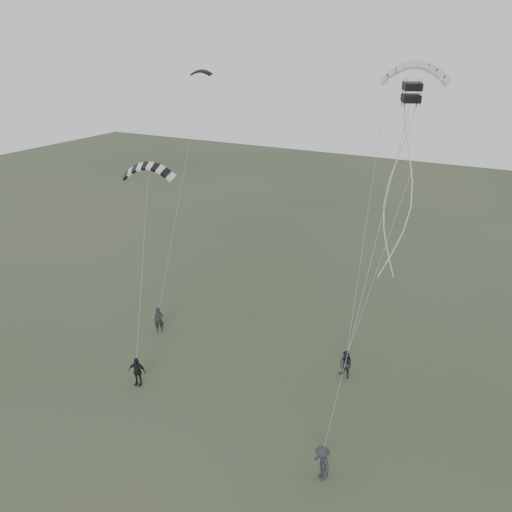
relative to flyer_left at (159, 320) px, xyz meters
The scene contains 9 objects.
ground 8.07m from the flyer_left, 37.98° to the right, with size 140.00×140.00×0.00m, color #2F3D27.
flyer_left is the anchor object (origin of this frame).
flyer_right 13.09m from the flyer_left, ahead, with size 0.86×0.67×1.76m, color #242428.
flyer_center 5.87m from the flyer_left, 64.17° to the right, with size 1.06×0.44×1.81m, color black.
flyer_far 16.00m from the flyer_left, 24.85° to the right, with size 1.16×0.66×1.79m, color #27282C.
kite_dark_small 17.65m from the flyer_left, 97.18° to the left, with size 1.52×0.45×0.50m, color black, non-canonical shape.
kite_pale_large 23.17m from the flyer_left, 35.02° to the left, with size 4.05×0.91×1.66m, color #A6A9AB, non-canonical shape.
kite_striped 10.92m from the flyer_left, 41.67° to the right, with size 3.07×0.77×1.20m, color black, non-canonical shape.
kite_box 22.52m from the flyer_left, 10.19° to the right, with size 0.66×0.66×0.72m, color black, non-canonical shape.
Camera 1 is at (13.60, -18.33, 18.34)m, focal length 35.00 mm.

